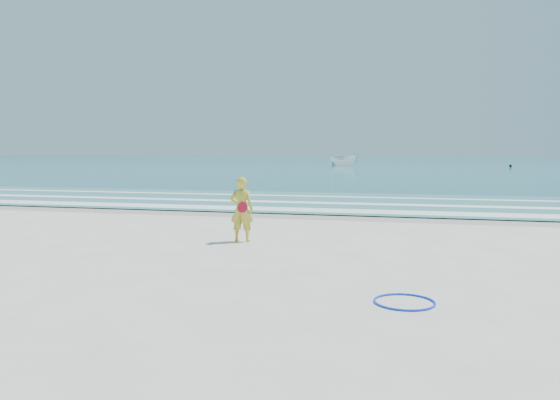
# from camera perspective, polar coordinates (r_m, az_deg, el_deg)

# --- Properties ---
(ground) EXTENTS (400.00, 400.00, 0.00)m
(ground) POSITION_cam_1_polar(r_m,az_deg,el_deg) (11.16, -7.68, -6.88)
(ground) COLOR silver
(ground) RESTS_ON ground
(wet_sand) EXTENTS (400.00, 2.40, 0.00)m
(wet_sand) POSITION_cam_1_polar(r_m,az_deg,el_deg) (19.69, 2.13, -1.58)
(wet_sand) COLOR #B2A893
(wet_sand) RESTS_ON ground
(ocean) EXTENTS (400.00, 190.00, 0.04)m
(ocean) POSITION_cam_1_polar(r_m,az_deg,el_deg) (115.21, 12.22, 3.94)
(ocean) COLOR #19727F
(ocean) RESTS_ON ground
(shallow) EXTENTS (400.00, 10.00, 0.01)m
(shallow) POSITION_cam_1_polar(r_m,az_deg,el_deg) (24.57, 4.58, -0.14)
(shallow) COLOR #59B7AD
(shallow) RESTS_ON ocean
(foam_near) EXTENTS (400.00, 1.40, 0.01)m
(foam_near) POSITION_cam_1_polar(r_m,az_deg,el_deg) (20.95, 2.88, -1.03)
(foam_near) COLOR white
(foam_near) RESTS_ON shallow
(foam_mid) EXTENTS (400.00, 0.90, 0.01)m
(foam_mid) POSITION_cam_1_polar(r_m,az_deg,el_deg) (23.78, 4.25, -0.29)
(foam_mid) COLOR white
(foam_mid) RESTS_ON shallow
(foam_far) EXTENTS (400.00, 0.60, 0.01)m
(foam_far) POSITION_cam_1_polar(r_m,az_deg,el_deg) (27.03, 5.47, 0.36)
(foam_far) COLOR white
(foam_far) RESTS_ON shallow
(hoop) EXTENTS (1.03, 1.03, 0.03)m
(hoop) POSITION_cam_1_polar(r_m,az_deg,el_deg) (8.70, 12.87, -10.33)
(hoop) COLOR #0D34EE
(hoop) RESTS_ON ground
(boat) EXTENTS (5.17, 3.45, 1.87)m
(boat) POSITION_cam_1_polar(r_m,az_deg,el_deg) (81.34, 6.74, 4.22)
(boat) COLOR white
(boat) RESTS_ON ocean
(buoy) EXTENTS (0.38, 0.38, 0.38)m
(buoy) POSITION_cam_1_polar(r_m,az_deg,el_deg) (80.50, 22.95, 3.31)
(buoy) COLOR black
(buoy) RESTS_ON ocean
(woman) EXTENTS (0.62, 0.43, 1.66)m
(woman) POSITION_cam_1_polar(r_m,az_deg,el_deg) (13.94, -4.03, -0.97)
(woman) COLOR gold
(woman) RESTS_ON ground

